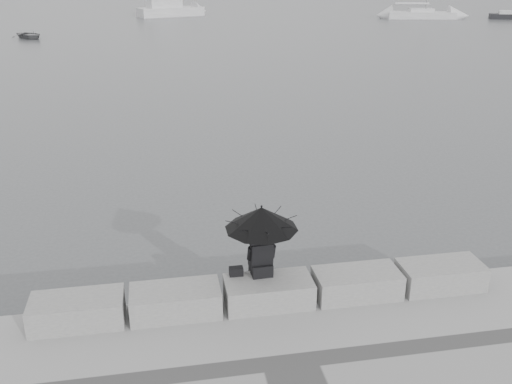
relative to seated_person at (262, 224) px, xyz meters
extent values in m
plane|color=#494C4E|center=(0.09, 0.20, -2.03)|extent=(360.00, 360.00, 0.00)
cube|color=slate|center=(-3.31, -0.25, -1.28)|extent=(1.60, 0.80, 0.50)
cube|color=slate|center=(-1.61, -0.25, -1.28)|extent=(1.60, 0.80, 0.50)
cube|color=slate|center=(0.09, -0.25, -1.28)|extent=(1.60, 0.80, 0.50)
cube|color=slate|center=(1.79, -0.25, -1.28)|extent=(1.60, 0.80, 0.50)
cube|color=slate|center=(3.49, -0.25, -1.28)|extent=(1.60, 0.80, 0.50)
sphere|color=#726056|center=(0.00, 0.02, -0.25)|extent=(0.21, 0.21, 0.21)
cylinder|color=black|center=(0.00, 0.01, -0.18)|extent=(0.02, 0.02, 1.00)
cone|color=black|center=(0.00, 0.01, 0.11)|extent=(1.34, 1.34, 0.41)
sphere|color=black|center=(0.00, 0.01, 0.34)|extent=(0.04, 0.04, 0.04)
cube|color=black|center=(-0.47, 0.04, -0.95)|extent=(0.26, 0.15, 0.16)
cube|color=white|center=(30.91, 58.43, -1.68)|extent=(8.35, 4.25, 0.90)
cube|color=white|center=(30.91, 58.43, -1.08)|extent=(3.10, 2.23, 0.50)
cylinder|color=gray|center=(30.91, 58.43, -0.43)|extent=(4.40, 1.18, 0.10)
cube|color=white|center=(1.08, 67.01, -1.53)|extent=(8.62, 5.38, 1.20)
cube|color=white|center=(1.08, 67.01, -0.43)|extent=(4.58, 3.44, 1.20)
cube|color=black|center=(41.27, 55.73, -1.78)|extent=(5.20, 3.43, 0.70)
cube|color=white|center=(41.27, 55.73, -1.28)|extent=(1.84, 1.69, 0.50)
imported|color=slate|center=(-12.36, 46.37, -1.74)|extent=(3.53, 3.25, 0.57)
camera|label=1|loc=(-1.75, -9.08, 4.35)|focal=40.00mm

